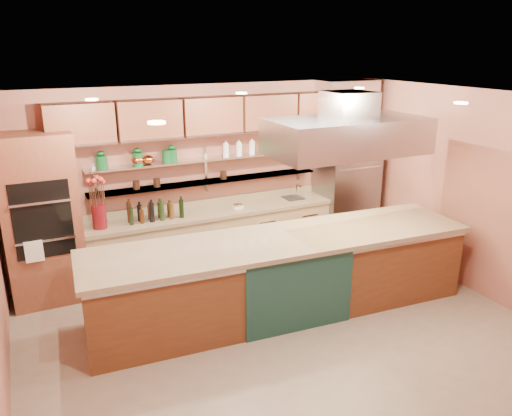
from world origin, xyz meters
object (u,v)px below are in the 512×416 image
island (282,275)px  green_canister (167,156)px  refrigerator (346,186)px  copper_kettle (148,160)px  flower_vase (99,217)px  kitchen_scale (238,206)px

island → green_canister: 2.43m
refrigerator → copper_kettle: 3.39m
flower_vase → copper_kettle: copper_kettle is taller
island → kitchen_scale: (0.09, 1.62, 0.46)m
island → kitchen_scale: size_ratio=33.79×
island → flower_vase: flower_vase is taller
flower_vase → kitchen_scale: 2.08m
refrigerator → green_canister: refrigerator is taller
flower_vase → green_canister: 1.29m
refrigerator → flower_vase: 4.08m
island → green_canister: size_ratio=28.14×
refrigerator → copper_kettle: refrigerator is taller
flower_vase → copper_kettle: bearing=15.7°
kitchen_scale → green_canister: green_canister is taller
refrigerator → green_canister: size_ratio=12.04×
kitchen_scale → copper_kettle: 1.54m
refrigerator → kitchen_scale: refrigerator is taller
refrigerator → green_canister: (-3.02, 0.23, 0.75)m
kitchen_scale → flower_vase: bearing=176.9°
flower_vase → island: bearing=-39.2°
green_canister → refrigerator: bearing=-4.3°
green_canister → flower_vase: bearing=-168.2°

